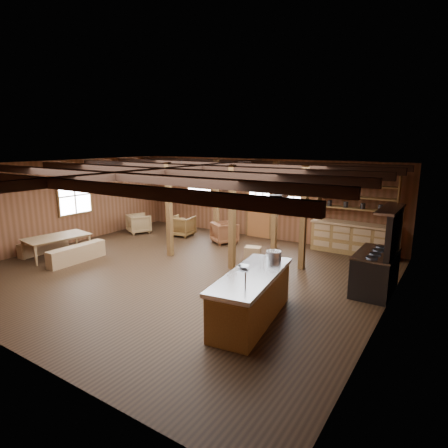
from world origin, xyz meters
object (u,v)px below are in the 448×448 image
at_px(armchair_a, 182,226).
at_px(armchair_b, 225,233).
at_px(commercial_range, 378,266).
at_px(kitchen_island, 251,297).
at_px(armchair_c, 139,223).
at_px(dining_table, 58,247).

distance_m(armchair_a, armchair_b, 1.84).
height_order(commercial_range, armchair_b, commercial_range).
xyz_separation_m(kitchen_island, armchair_a, (-5.35, 4.47, -0.11)).
bearing_deg(armchair_b, armchair_c, 41.71).
xyz_separation_m(commercial_range, armchair_a, (-7.09, 1.71, -0.27)).
height_order(kitchen_island, armchair_c, kitchen_island).
bearing_deg(armchair_a, dining_table, 60.89).
distance_m(dining_table, armchair_a, 4.30).
xyz_separation_m(commercial_range, armchair_c, (-8.76, 1.18, -0.28)).
distance_m(commercial_range, armchair_b, 5.53).
distance_m(commercial_range, armchair_c, 8.85).
bearing_deg(armchair_c, dining_table, 120.18).
bearing_deg(kitchen_island, armchair_a, 132.05).
height_order(commercial_range, armchair_c, commercial_range).
relative_size(kitchen_island, commercial_range, 1.31).
bearing_deg(commercial_range, armchair_c, 172.32).
relative_size(kitchen_island, dining_table, 1.45).
distance_m(armchair_a, armchair_c, 1.75).
height_order(dining_table, armchair_c, armchair_c).
height_order(kitchen_island, armchair_b, kitchen_island).
height_order(kitchen_island, dining_table, kitchen_island).
bearing_deg(dining_table, kitchen_island, -85.59).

